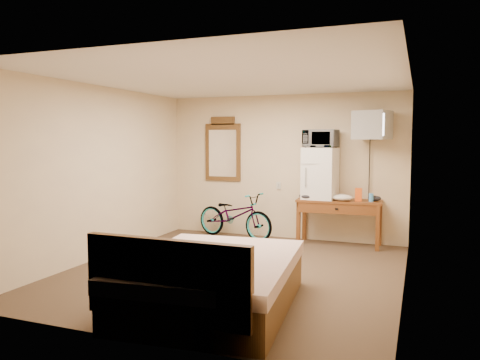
{
  "coord_description": "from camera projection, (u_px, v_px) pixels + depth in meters",
  "views": [
    {
      "loc": [
        2.24,
        -5.6,
        1.72
      ],
      "look_at": [
        -0.1,
        0.45,
        1.16
      ],
      "focal_mm": 35.0,
      "sensor_mm": 36.0,
      "label": 1
    }
  ],
  "objects": [
    {
      "name": "desk",
      "position": [
        339.0,
        207.0,
        7.59
      ],
      "size": [
        1.38,
        0.58,
        0.75
      ],
      "color": "brown",
      "rests_on": "floor"
    },
    {
      "name": "cloth_dark_a",
      "position": [
        308.0,
        196.0,
        7.65
      ],
      "size": [
        0.28,
        0.21,
        0.1
      ],
      "primitive_type": "ellipsoid",
      "color": "black",
      "rests_on": "desk"
    },
    {
      "name": "cloth_dark_b",
      "position": [
        375.0,
        198.0,
        7.44
      ],
      "size": [
        0.19,
        0.15,
        0.09
      ],
      "primitive_type": "ellipsoid",
      "color": "black",
      "rests_on": "desk"
    },
    {
      "name": "microwave",
      "position": [
        321.0,
        139.0,
        7.64
      ],
      "size": [
        0.57,
        0.42,
        0.29
      ],
      "primitive_type": "imported",
      "rotation": [
        0.0,
        0.0,
        -0.11
      ],
      "color": "white",
      "rests_on": "mini_fridge"
    },
    {
      "name": "bicycle",
      "position": [
        235.0,
        215.0,
        8.2
      ],
      "size": [
        1.62,
        0.89,
        0.81
      ],
      "primitive_type": "imported",
      "rotation": [
        0.0,
        0.0,
        1.33
      ],
      "color": "black",
      "rests_on": "floor"
    },
    {
      "name": "bed",
      "position": [
        211.0,
        281.0,
        4.75
      ],
      "size": [
        1.78,
        2.23,
        0.9
      ],
      "color": "brown",
      "rests_on": "floor"
    },
    {
      "name": "room",
      "position": [
        235.0,
        176.0,
        6.05
      ],
      "size": [
        4.6,
        4.64,
        2.5
      ],
      "color": "#413320",
      "rests_on": "ground"
    },
    {
      "name": "crt_television",
      "position": [
        372.0,
        125.0,
        7.32
      ],
      "size": [
        0.62,
        0.66,
        0.45
      ],
      "color": "black",
      "rests_on": "room"
    },
    {
      "name": "mini_fridge",
      "position": [
        320.0,
        173.0,
        7.69
      ],
      "size": [
        0.56,
        0.54,
        0.85
      ],
      "color": "white",
      "rests_on": "desk"
    },
    {
      "name": "cloth_cream",
      "position": [
        342.0,
        198.0,
        7.47
      ],
      "size": [
        0.34,
        0.26,
        0.1
      ],
      "primitive_type": "ellipsoid",
      "color": "silver",
      "rests_on": "desk"
    },
    {
      "name": "snack_bag",
      "position": [
        359.0,
        195.0,
        7.43
      ],
      "size": [
        0.11,
        0.06,
        0.21
      ],
      "primitive_type": "cube",
      "rotation": [
        0.0,
        0.0,
        0.02
      ],
      "color": "#E55414",
      "rests_on": "desk"
    },
    {
      "name": "blue_cup",
      "position": [
        371.0,
        198.0,
        7.38
      ],
      "size": [
        0.07,
        0.07,
        0.13
      ],
      "primitive_type": "cylinder",
      "color": "#469DF0",
      "rests_on": "desk"
    },
    {
      "name": "wall_mirror",
      "position": [
        223.0,
        150.0,
        8.55
      ],
      "size": [
        0.68,
        0.04,
        1.16
      ],
      "color": "brown",
      "rests_on": "room"
    }
  ]
}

